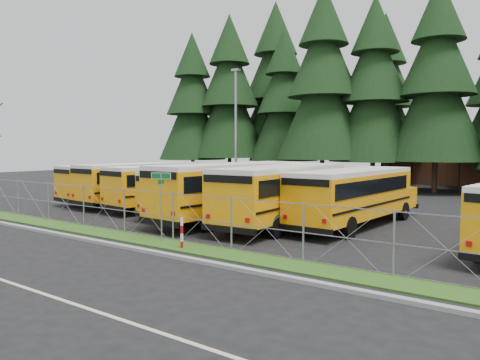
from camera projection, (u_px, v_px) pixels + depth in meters
name	position (u px, v px, depth m)	size (l,w,h in m)	color
ground	(208.00, 240.00, 19.30)	(120.00, 120.00, 0.00)	black
curb	(152.00, 252.00, 16.81)	(50.00, 0.25, 0.12)	gray
grass_verge	(179.00, 246.00, 17.94)	(50.00, 1.40, 0.06)	#224915
road_lane_line	(20.00, 286.00, 12.88)	(50.00, 0.12, 0.01)	beige
chainlink_fence	(191.00, 219.00, 18.43)	(44.00, 0.10, 2.00)	#94979D
bus_0	(126.00, 183.00, 32.77)	(2.38, 10.06, 2.64)	#FB9A07
bus_1	(147.00, 184.00, 31.19)	(2.49, 10.55, 2.76)	#FB9A07
bus_2	(179.00, 187.00, 29.09)	(2.45, 10.37, 2.72)	#FB9A07
bus_3	(211.00, 192.00, 26.50)	(2.33, 9.87, 2.59)	#FB9A07
bus_4	(236.00, 192.00, 24.32)	(2.70, 11.44, 3.00)	#FB9A07
bus_5	(287.00, 196.00, 22.86)	(2.64, 11.17, 2.93)	#FB9A07
bus_6	(356.00, 198.00, 22.53)	(2.49, 10.56, 2.77)	#FB9A07
street_sign	(161.00, 192.00, 18.75)	(0.78, 0.52, 2.81)	#94979D
striped_bollard	(182.00, 233.00, 17.50)	(0.11, 0.11, 1.20)	#B20C0C
light_standard	(236.00, 127.00, 37.98)	(0.70, 0.35, 10.14)	#94979D
conifer_0	(192.00, 107.00, 52.67)	(7.53, 7.53, 16.64)	black
conifer_1	(229.00, 99.00, 51.52)	(8.30, 8.30, 18.36)	black
conifer_2	(284.00, 106.00, 49.31)	(7.38, 7.38, 16.31)	black
conifer_3	(323.00, 87.00, 42.69)	(8.41, 8.41, 18.60)	black
conifer_4	(374.00, 93.00, 41.65)	(7.82, 7.82, 17.30)	black
conifer_5	(437.00, 85.00, 39.19)	(8.15, 8.15, 18.02)	black
conifer_10	(275.00, 92.00, 54.06)	(9.29, 9.29, 20.54)	black
conifer_11	(384.00, 99.00, 48.54)	(7.99, 7.99, 17.66)	black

